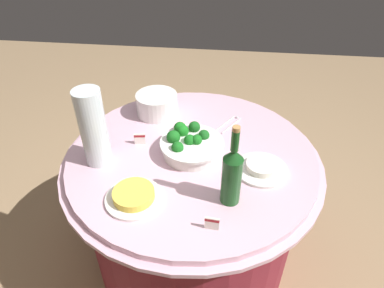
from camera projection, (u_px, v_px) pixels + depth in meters
The scene contains 11 objects.
ground_plane at pixel (192, 252), 1.97m from camera, with size 6.00×6.00×0.00m, color #9E7F5B.
buffet_table at pixel (192, 208), 1.74m from camera, with size 1.16×1.16×0.74m.
broccoli_bowl at pixel (191, 144), 1.50m from camera, with size 0.28×0.28×0.11m.
plate_stack at pixel (157, 104), 1.75m from camera, with size 0.21×0.21×0.11m.
wine_bottle at pixel (232, 174), 1.22m from camera, with size 0.07×0.07×0.34m.
decorative_fruit_vase at pixel (94, 130), 1.38m from camera, with size 0.11×0.11×0.34m.
serving_tongs at pixel (229, 124), 1.70m from camera, with size 0.12×0.16×0.01m.
food_plate_fried_egg at pixel (134, 196), 1.29m from camera, with size 0.22×0.22×0.04m.
food_plate_rice at pixel (262, 168), 1.42m from camera, with size 0.22×0.22×0.04m.
label_placard_front at pixel (212, 223), 1.17m from camera, with size 0.05×0.01×0.05m.
label_placard_mid at pixel (140, 138), 1.55m from camera, with size 0.05×0.02×0.05m.
Camera 1 is at (-0.14, 1.17, 1.70)m, focal length 32.01 mm.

